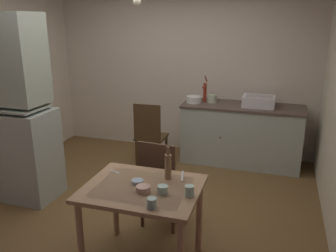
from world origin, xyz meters
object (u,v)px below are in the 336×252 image
object	(u,v)px
hutch_cabinet	(7,115)
mug_tall	(189,191)
dining_table	(143,198)
sink_basin	(259,101)
serving_bowl_wide	(138,182)
glass_bottle	(168,166)
hand_pump	(205,91)
chair_by_counter	(150,135)
mixing_bowl_counter	(194,99)
chair_far_side	(161,182)

from	to	relation	value
hutch_cabinet	mug_tall	world-z (taller)	hutch_cabinet
dining_table	sink_basin	bearing A→B (deg)	73.82
serving_bowl_wide	glass_bottle	xyz separation A→B (m)	(0.22, 0.16, 0.11)
dining_table	hand_pump	bearing A→B (deg)	90.97
serving_bowl_wide	mug_tall	bearing A→B (deg)	-9.99
hand_pump	dining_table	size ratio (longest dim) A/B	0.40
hand_pump	chair_by_counter	bearing A→B (deg)	-133.18
dining_table	mixing_bowl_counter	bearing A→B (deg)	94.18
chair_by_counter	hutch_cabinet	bearing A→B (deg)	-137.16
sink_basin	mixing_bowl_counter	distance (m)	0.93
serving_bowl_wide	chair_far_side	bearing A→B (deg)	88.98
mixing_bowl_counter	dining_table	world-z (taller)	mixing_bowl_counter
dining_table	chair_by_counter	distance (m)	2.05
chair_by_counter	mug_tall	xyz separation A→B (m)	(1.08, -1.97, 0.28)
mixing_bowl_counter	mug_tall	distance (m)	2.62
mixing_bowl_counter	dining_table	distance (m)	2.53
mixing_bowl_counter	mug_tall	size ratio (longest dim) A/B	2.49
chair_by_counter	mug_tall	world-z (taller)	chair_by_counter
glass_bottle	dining_table	bearing A→B (deg)	-126.90
sink_basin	mug_tall	world-z (taller)	sink_basin
hand_pump	glass_bottle	size ratio (longest dim) A/B	1.33
hutch_cabinet	chair_far_side	size ratio (longest dim) A/B	2.27
hutch_cabinet	chair_by_counter	size ratio (longest dim) A/B	2.20
chair_by_counter	serving_bowl_wide	size ratio (longest dim) A/B	9.69
serving_bowl_wide	glass_bottle	size ratio (longest dim) A/B	0.34
hutch_cabinet	chair_by_counter	xyz separation A→B (m)	(1.30, 1.21, -0.49)
chair_far_side	serving_bowl_wide	xyz separation A→B (m)	(-0.01, -0.57, 0.26)
chair_far_side	glass_bottle	xyz separation A→B (m)	(0.21, -0.41, 0.37)
sink_basin	serving_bowl_wide	size ratio (longest dim) A/B	4.38
hand_pump	chair_by_counter	world-z (taller)	hand_pump
dining_table	serving_bowl_wide	size ratio (longest dim) A/B	9.61
chair_by_counter	glass_bottle	distance (m)	1.95
mixing_bowl_counter	dining_table	bearing A→B (deg)	-85.82
sink_basin	mug_tall	bearing A→B (deg)	-97.30
sink_basin	serving_bowl_wide	xyz separation A→B (m)	(-0.80, -2.51, -0.20)
mixing_bowl_counter	sink_basin	bearing A→B (deg)	3.09
glass_bottle	mug_tall	bearing A→B (deg)	-44.18
dining_table	chair_far_side	bearing A→B (deg)	94.72
hutch_cabinet	serving_bowl_wide	bearing A→B (deg)	-19.71
mug_tall	glass_bottle	size ratio (longest dim) A/B	0.31
serving_bowl_wide	hutch_cabinet	bearing A→B (deg)	160.29
mixing_bowl_counter	serving_bowl_wide	xyz separation A→B (m)	(0.12, -2.46, -0.17)
hutch_cabinet	hand_pump	distance (m)	2.69
hand_pump	hutch_cabinet	bearing A→B (deg)	-135.81
chair_far_side	serving_bowl_wide	size ratio (longest dim) A/B	9.40
hand_pump	serving_bowl_wide	bearing A→B (deg)	-90.38
hand_pump	mixing_bowl_counter	world-z (taller)	hand_pump
hutch_cabinet	serving_bowl_wide	distance (m)	2.04
sink_basin	chair_far_side	bearing A→B (deg)	-112.19
chair_far_side	mug_tall	distance (m)	0.85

